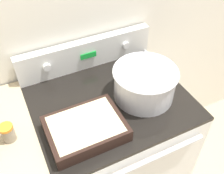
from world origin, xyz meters
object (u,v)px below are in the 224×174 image
at_px(ladle, 164,66).
at_px(spice_jar_orange_cap, 8,133).
at_px(mixing_bowl, 145,82).
at_px(casserole_dish, 86,128).

relative_size(ladle, spice_jar_orange_cap, 3.22).
bearing_deg(mixing_bowl, spice_jar_orange_cap, 179.02).
height_order(casserole_dish, ladle, ladle).
distance_m(mixing_bowl, casserole_dish, 0.36).
bearing_deg(spice_jar_orange_cap, casserole_dish, -19.32).
bearing_deg(spice_jar_orange_cap, ladle, 7.34).
distance_m(mixing_bowl, ladle, 0.25).
xyz_separation_m(ladle, spice_jar_orange_cap, (-0.86, -0.11, 0.02)).
bearing_deg(casserole_dish, spice_jar_orange_cap, 160.68).
distance_m(casserole_dish, spice_jar_orange_cap, 0.32).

